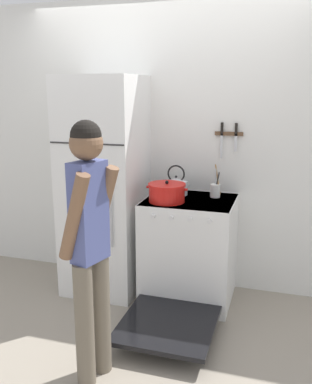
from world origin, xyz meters
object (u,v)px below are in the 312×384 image
Objects in this scene: tea_kettle at (176,186)px; person at (90,239)px; stove_range at (188,251)px; utensil_jar at (215,190)px; dutch_oven_pot at (167,193)px; refrigerator at (104,186)px.

person is (-0.18, -1.34, -0.04)m from tea_kettle.
utensil_jar reaches higher than stove_range.
dutch_oven_pot is 1.09m from person.
stove_range is at bearing -0.48° from person.
stove_range is 0.56m from dutch_oven_pot.
refrigerator reaches higher than utensil_jar.
person reaches higher than tea_kettle.
utensil_jar is (0.35, 0.26, -0.01)m from dutch_oven_pot.
person is at bearing -111.31° from utensil_jar.
dutch_oven_pot is at bearing -151.60° from stove_range.
utensil_jar is 0.17× the size of person.
refrigerator is 0.97m from utensil_jar.
refrigerator is at bearing -171.81° from utensil_jar.
person is at bearing -106.07° from stove_range.
dutch_oven_pot is 0.21× the size of person.
stove_range is at bearing -2.59° from refrigerator.
tea_kettle is 0.34m from utensil_jar.
dutch_oven_pot is 0.44m from utensil_jar.
dutch_oven_pot is at bearing -11.70° from refrigerator.
dutch_oven_pot is at bearing -92.87° from tea_kettle.
refrigerator reaches higher than dutch_oven_pot.
tea_kettle is at bearing 132.86° from stove_range.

